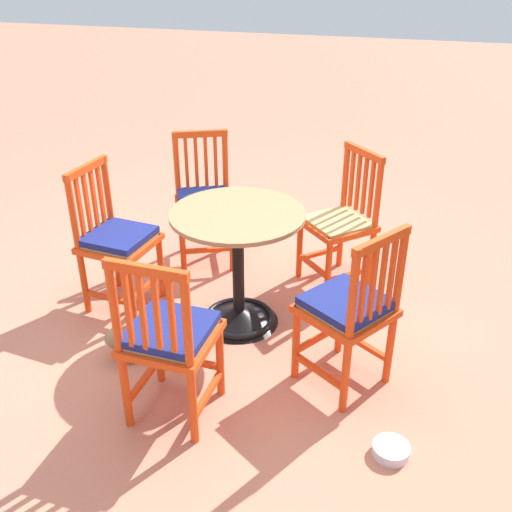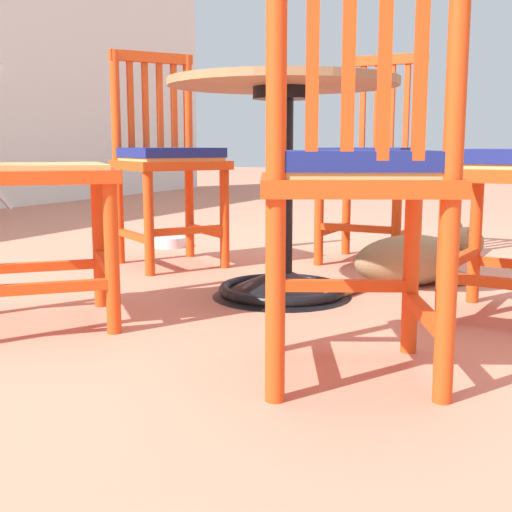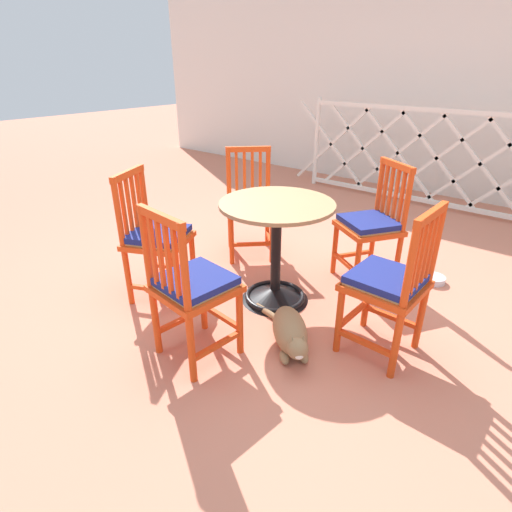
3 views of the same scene
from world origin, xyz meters
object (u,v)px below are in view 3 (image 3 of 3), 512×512
Objects in this scene: tabby_cat at (290,333)px; cafe_table at (276,264)px; orange_chair_facing_out at (389,285)px; pet_water_bowl at (434,279)px; orange_chair_tucked_in at (156,238)px; orange_chair_near_fence at (192,287)px; orange_chair_by_planter at (250,207)px; orange_chair_at_corner at (371,226)px.

cafe_table is at bearing 136.55° from tabby_cat.
orange_chair_facing_out reaches higher than pet_water_bowl.
cafe_table is 0.85m from orange_chair_tucked_in.
orange_chair_near_fence is 1.98m from pet_water_bowl.
tabby_cat is at bearing 45.81° from orange_chair_near_fence.
cafe_table is 0.83× the size of orange_chair_facing_out.
orange_chair_tucked_in reaches higher than cafe_table.
cafe_table is 0.83× the size of orange_chair_by_planter.
orange_chair_by_planter is at bearing 140.28° from tabby_cat.
pet_water_bowl is (0.44, 0.29, -0.42)m from orange_chair_at_corner.
cafe_table is at bearing 34.34° from orange_chair_tucked_in.
orange_chair_at_corner is at bearing -146.96° from pet_water_bowl.
orange_chair_tucked_in is 2.13m from pet_water_bowl.
cafe_table is at bearing -117.67° from orange_chair_at_corner.
orange_chair_facing_out is at bearing 14.97° from orange_chair_tucked_in.
orange_chair_at_corner is (-0.46, 0.76, 0.00)m from orange_chair_facing_out.
orange_chair_at_corner is 1.00× the size of orange_chair_tucked_in.
orange_chair_at_corner is 1.51m from orange_chair_near_fence.
orange_chair_facing_out is at bearing 40.99° from orange_chair_near_fence.
orange_chair_at_corner is at bearing 76.45° from orange_chair_near_fence.
pet_water_bowl is at bearing 73.31° from tabby_cat.
orange_chair_at_corner reaches higher than pet_water_bowl.
orange_chair_by_planter is 1.59m from pet_water_bowl.
orange_chair_tucked_in is (-0.69, -0.47, 0.16)m from cafe_table.
orange_chair_tucked_in is at bearing -165.03° from orange_chair_facing_out.
cafe_table is at bearing -37.21° from orange_chair_by_planter.
tabby_cat is at bearing -144.07° from orange_chair_facing_out.
orange_chair_at_corner and orange_chair_near_fence have the same top height.
orange_chair_near_fence is at bearing -114.35° from pet_water_bowl.
orange_chair_near_fence reaches higher than cafe_table.
pet_water_bowl is at bearing 65.65° from orange_chair_near_fence.
orange_chair_near_fence is (0.01, -0.78, 0.16)m from cafe_table.
orange_chair_by_planter is 1.00× the size of orange_chair_near_fence.
orange_chair_at_corner reaches higher than cafe_table.
orange_chair_facing_out is 1.13m from pet_water_bowl.
pet_water_bowl is (-0.02, 1.05, -0.42)m from orange_chair_facing_out.
orange_chair_at_corner is 1.13m from tabby_cat.
orange_chair_facing_out and orange_chair_at_corner have the same top height.
orange_chair_at_corner and orange_chair_by_planter have the same top height.
pet_water_bowl is at bearing 33.04° from orange_chair_at_corner.
orange_chair_by_planter is (-0.65, 0.49, 0.15)m from cafe_table.
tabby_cat is at bearing 4.99° from orange_chair_tucked_in.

